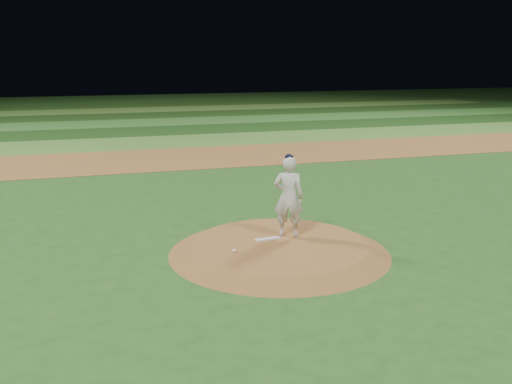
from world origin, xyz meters
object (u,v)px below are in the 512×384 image
at_px(rosin_bag, 234,251).
at_px(pitcher_on_mound, 288,197).
at_px(pitchers_mound, 279,248).
at_px(pitching_rubber, 268,239).

height_order(rosin_bag, pitcher_on_mound, pitcher_on_mound).
xyz_separation_m(pitchers_mound, pitching_rubber, (-0.19, 0.35, 0.14)).
distance_m(pitchers_mound, pitcher_on_mound, 1.33).
distance_m(pitching_rubber, pitcher_on_mound, 1.20).
height_order(pitching_rubber, pitcher_on_mound, pitcher_on_mound).
xyz_separation_m(pitching_rubber, rosin_bag, (-1.05, -0.66, 0.01)).
relative_size(pitchers_mound, pitcher_on_mound, 2.55).
bearing_deg(pitcher_on_mound, pitching_rubber, -169.41).
relative_size(rosin_bag, pitcher_on_mound, 0.05).
height_order(pitching_rubber, rosin_bag, rosin_bag).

